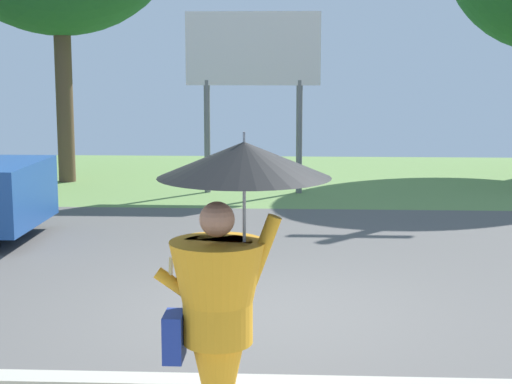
{
  "coord_description": "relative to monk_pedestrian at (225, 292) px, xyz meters",
  "views": [
    {
      "loc": [
        0.42,
        -7.99,
        2.55
      ],
      "look_at": [
        -0.03,
        1.0,
        1.1
      ],
      "focal_mm": 56.93,
      "sensor_mm": 36.0,
      "label": 1
    }
  ],
  "objects": [
    {
      "name": "ground_plane",
      "position": [
        0.02,
        6.06,
        -1.18
      ],
      "size": [
        40.0,
        22.0,
        0.2
      ],
      "color": "#565451"
    },
    {
      "name": "monk_pedestrian",
      "position": [
        0.0,
        0.0,
        0.0
      ],
      "size": [
        1.11,
        1.07,
        2.13
      ],
      "rotation": [
        0.0,
        0.0,
        -0.01
      ],
      "color": "orange",
      "rests_on": "ground_plane"
    },
    {
      "name": "roadside_billboard",
      "position": [
        -0.41,
        10.9,
        1.42
      ],
      "size": [
        2.6,
        0.12,
        3.5
      ],
      "color": "slate",
      "rests_on": "ground_plane"
    }
  ]
}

